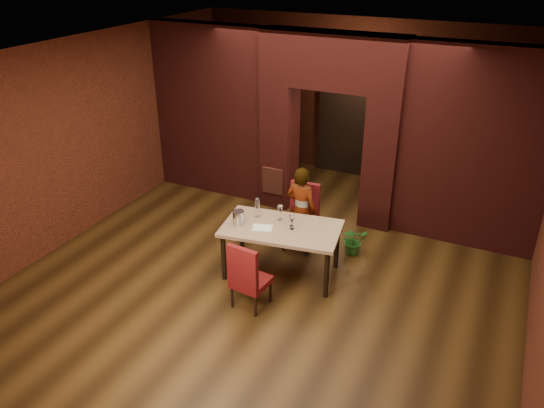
{
  "coord_description": "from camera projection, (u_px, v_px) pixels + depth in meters",
  "views": [
    {
      "loc": [
        2.86,
        -6.27,
        4.51
      ],
      "look_at": [
        -0.14,
        0.0,
        1.03
      ],
      "focal_mm": 35.0,
      "sensor_mm": 36.0,
      "label": 1
    }
  ],
  "objects": [
    {
      "name": "dining_table",
      "position": [
        281.0,
        250.0,
        7.82
      ],
      "size": [
        1.82,
        1.2,
        0.79
      ],
      "primitive_type": "cube",
      "rotation": [
        0.0,
        0.0,
        0.16
      ],
      "color": "tan",
      "rests_on": "ground"
    },
    {
      "name": "wall_left",
      "position": [
        90.0,
        134.0,
        8.82
      ],
      "size": [
        0.04,
        8.0,
        3.2
      ],
      "primitive_type": "cube",
      "color": "maroon",
      "rests_on": "ground"
    },
    {
      "name": "floor",
      "position": [
        280.0,
        265.0,
        8.18
      ],
      "size": [
        8.0,
        8.0,
        0.0
      ],
      "primitive_type": "plane",
      "color": "#422B10",
      "rests_on": "ground"
    },
    {
      "name": "chair_far",
      "position": [
        300.0,
        218.0,
        8.44
      ],
      "size": [
        0.51,
        0.51,
        1.07
      ],
      "primitive_type": "cube",
      "rotation": [
        0.0,
        0.0,
        0.04
      ],
      "color": "maroon",
      "rests_on": "ground"
    },
    {
      "name": "wine_glass_b",
      "position": [
        292.0,
        220.0,
        7.62
      ],
      "size": [
        0.07,
        0.07,
        0.18
      ],
      "primitive_type": null,
      "color": "white",
      "rests_on": "dining_table"
    },
    {
      "name": "wine_glass_c",
      "position": [
        292.0,
        223.0,
        7.55
      ],
      "size": [
        0.08,
        0.08,
        0.19
      ],
      "primitive_type": null,
      "color": "white",
      "rests_on": "dining_table"
    },
    {
      "name": "pillar_left",
      "position": [
        280.0,
        145.0,
        9.64
      ],
      "size": [
        0.55,
        0.55,
        2.3
      ],
      "primitive_type": "cube",
      "color": "maroon",
      "rests_on": "ground"
    },
    {
      "name": "potted_plant",
      "position": [
        354.0,
        241.0,
        8.4
      ],
      "size": [
        0.54,
        0.53,
        0.45
      ],
      "primitive_type": "imported",
      "rotation": [
        0.0,
        0.0,
        0.71
      ],
      "color": "#246C21",
      "rests_on": "ground"
    },
    {
      "name": "wall_back",
      "position": [
        364.0,
        100.0,
        10.69
      ],
      "size": [
        7.0,
        0.04,
        3.2
      ],
      "primitive_type": "cube",
      "color": "maroon",
      "rests_on": "ground"
    },
    {
      "name": "water_bottle",
      "position": [
        257.0,
        207.0,
        7.85
      ],
      "size": [
        0.07,
        0.07,
        0.32
      ],
      "primitive_type": "cylinder",
      "color": "silver",
      "rests_on": "dining_table"
    },
    {
      "name": "person_seated",
      "position": [
        301.0,
        210.0,
        8.3
      ],
      "size": [
        0.56,
        0.4,
        1.43
      ],
      "primitive_type": "imported",
      "rotation": [
        0.0,
        0.0,
        3.02
      ],
      "color": "silver",
      "rests_on": "ground"
    },
    {
      "name": "ceiling",
      "position": [
        282.0,
        54.0,
        6.75
      ],
      "size": [
        7.0,
        8.0,
        0.04
      ],
      "primitive_type": "cube",
      "color": "silver",
      "rests_on": "ground"
    },
    {
      "name": "wing_wall_left",
      "position": [
        212.0,
        111.0,
        9.99
      ],
      "size": [
        2.28,
        0.35,
        3.2
      ],
      "primitive_type": "cube",
      "color": "maroon",
      "rests_on": "ground"
    },
    {
      "name": "vent_panel",
      "position": [
        273.0,
        181.0,
        9.67
      ],
      "size": [
        0.4,
        0.03,
        0.5
      ],
      "primitive_type": "cube",
      "color": "#A4472F",
      "rests_on": "ground"
    },
    {
      "name": "lintel",
      "position": [
        333.0,
        61.0,
        8.56
      ],
      "size": [
        2.45,
        0.55,
        0.9
      ],
      "primitive_type": "cube",
      "color": "maroon",
      "rests_on": "ground"
    },
    {
      "name": "wine_glass_a",
      "position": [
        280.0,
        213.0,
        7.78
      ],
      "size": [
        0.09,
        0.09,
        0.23
      ],
      "primitive_type": null,
      "color": "white",
      "rests_on": "dining_table"
    },
    {
      "name": "wing_wall_right",
      "position": [
        475.0,
        150.0,
        8.16
      ],
      "size": [
        2.28,
        0.35,
        3.2
      ],
      "primitive_type": "cube",
      "color": "maroon",
      "rests_on": "ground"
    },
    {
      "name": "wall_front",
      "position": [
        73.0,
        345.0,
        4.24
      ],
      "size": [
        7.0,
        0.04,
        3.2
      ],
      "primitive_type": "cube",
      "color": "maroon",
      "rests_on": "ground"
    },
    {
      "name": "wine_bucket",
      "position": [
        239.0,
        218.0,
        7.67
      ],
      "size": [
        0.17,
        0.17,
        0.21
      ],
      "primitive_type": "cylinder",
      "color": "#B2B2BA",
      "rests_on": "dining_table"
    },
    {
      "name": "pillar_right",
      "position": [
        382.0,
        162.0,
        8.91
      ],
      "size": [
        0.55,
        0.55,
        2.3
      ],
      "primitive_type": "cube",
      "color": "maroon",
      "rests_on": "ground"
    },
    {
      "name": "tasting_sheet",
      "position": [
        262.0,
        228.0,
        7.61
      ],
      "size": [
        0.34,
        0.29,
        0.0
      ],
      "primitive_type": "cube",
      "rotation": [
        0.0,
        0.0,
        0.32
      ],
      "color": "white",
      "rests_on": "dining_table"
    },
    {
      "name": "rear_door_frame",
      "position": [
        342.0,
        125.0,
        11.01
      ],
      "size": [
        1.02,
        0.04,
        2.22
      ],
      "primitive_type": "cube",
      "color": "black",
      "rests_on": "ground"
    },
    {
      "name": "rear_door",
      "position": [
        343.0,
        124.0,
        11.04
      ],
      "size": [
        0.9,
        0.08,
        2.1
      ],
      "primitive_type": "cube",
      "color": "black",
      "rests_on": "ground"
    },
    {
      "name": "chair_near",
      "position": [
        251.0,
        274.0,
        7.09
      ],
      "size": [
        0.5,
        0.5,
        0.99
      ],
      "primitive_type": "cube",
      "rotation": [
        0.0,
        0.0,
        3.04
      ],
      "color": "maroon",
      "rests_on": "ground"
    }
  ]
}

